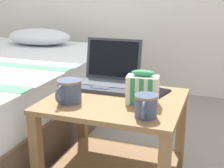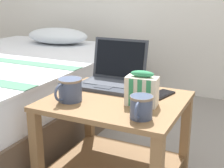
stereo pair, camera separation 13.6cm
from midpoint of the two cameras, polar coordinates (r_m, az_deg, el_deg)
bedside_table at (r=1.48m, az=-2.13°, el=-8.75°), size 0.61×0.53×0.46m
laptop at (r=1.60m, az=-3.22°, el=1.34°), size 0.30×0.26×0.23m
mug_front_left at (r=1.37m, az=-10.66°, el=-1.14°), size 0.11×0.15×0.10m
mug_front_right at (r=1.19m, az=2.99°, el=-3.90°), size 0.09×0.13×0.09m
snack_bag at (r=1.33m, az=2.70°, el=-0.90°), size 0.14×0.08×0.15m
cell_phone at (r=1.49m, az=5.93°, el=-1.65°), size 0.10×0.15×0.01m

